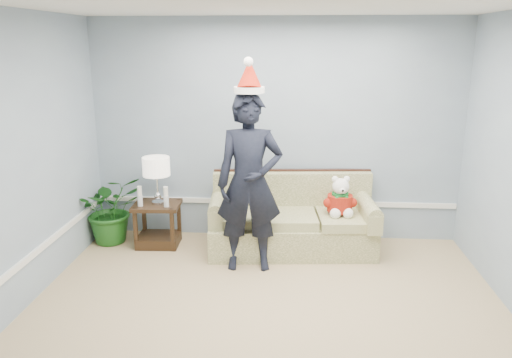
{
  "coord_description": "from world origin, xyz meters",
  "views": [
    {
      "loc": [
        0.22,
        -3.52,
        2.41
      ],
      "look_at": [
        -0.17,
        1.55,
        1.01
      ],
      "focal_mm": 35.0,
      "sensor_mm": 36.0,
      "label": 1
    }
  ],
  "objects_px": {
    "teddy_bear": "(340,201)",
    "side_table": "(158,229)",
    "man": "(250,183)",
    "sofa": "(291,223)",
    "houseplant": "(111,209)",
    "table_lamp": "(156,168)"
  },
  "relations": [
    {
      "from": "table_lamp",
      "to": "sofa",
      "type": "bearing_deg",
      "value": 0.81
    },
    {
      "from": "side_table",
      "to": "man",
      "type": "bearing_deg",
      "value": -24.2
    },
    {
      "from": "table_lamp",
      "to": "houseplant",
      "type": "distance_m",
      "value": 0.82
    },
    {
      "from": "table_lamp",
      "to": "side_table",
      "type": "bearing_deg",
      "value": -179.1
    },
    {
      "from": "sofa",
      "to": "table_lamp",
      "type": "height_order",
      "value": "table_lamp"
    },
    {
      "from": "man",
      "to": "houseplant",
      "type": "bearing_deg",
      "value": 156.0
    },
    {
      "from": "side_table",
      "to": "houseplant",
      "type": "relative_size",
      "value": 0.67
    },
    {
      "from": "side_table",
      "to": "man",
      "type": "distance_m",
      "value": 1.48
    },
    {
      "from": "sofa",
      "to": "side_table",
      "type": "xyz_separation_m",
      "value": [
        -1.62,
        -0.02,
        -0.11
      ]
    },
    {
      "from": "sofa",
      "to": "houseplant",
      "type": "bearing_deg",
      "value": 173.82
    },
    {
      "from": "table_lamp",
      "to": "man",
      "type": "bearing_deg",
      "value": -24.54
    },
    {
      "from": "sofa",
      "to": "table_lamp",
      "type": "distance_m",
      "value": 1.73
    },
    {
      "from": "houseplant",
      "to": "teddy_bear",
      "type": "height_order",
      "value": "teddy_bear"
    },
    {
      "from": "side_table",
      "to": "teddy_bear",
      "type": "xyz_separation_m",
      "value": [
        2.17,
        -0.07,
        0.43
      ]
    },
    {
      "from": "houseplant",
      "to": "teddy_bear",
      "type": "bearing_deg",
      "value": -2.96
    },
    {
      "from": "teddy_bear",
      "to": "man",
      "type": "bearing_deg",
      "value": -162.42
    },
    {
      "from": "houseplant",
      "to": "teddy_bear",
      "type": "xyz_separation_m",
      "value": [
        2.77,
        -0.14,
        0.22
      ]
    },
    {
      "from": "sofa",
      "to": "teddy_bear",
      "type": "height_order",
      "value": "teddy_bear"
    },
    {
      "from": "sofa",
      "to": "teddy_bear",
      "type": "xyz_separation_m",
      "value": [
        0.55,
        -0.09,
        0.32
      ]
    },
    {
      "from": "teddy_bear",
      "to": "sofa",
      "type": "bearing_deg",
      "value": 163.68
    },
    {
      "from": "side_table",
      "to": "houseplant",
      "type": "height_order",
      "value": "houseplant"
    },
    {
      "from": "teddy_bear",
      "to": "side_table",
      "type": "bearing_deg",
      "value": 171.37
    }
  ]
}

